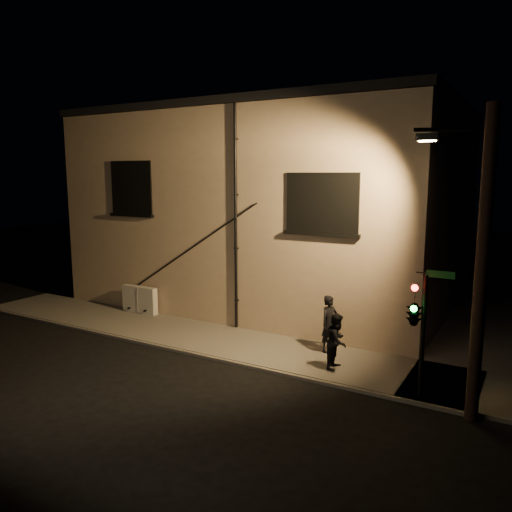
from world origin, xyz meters
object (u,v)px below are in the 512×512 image
Objects in this scene: pedestrian_a at (329,324)px; streetlamp_pole at (479,259)px; pedestrian_b at (337,341)px; traffic_signal at (415,312)px; utility_cabinet at (140,299)px.

pedestrian_a is 5.93m from streetlamp_pole.
streetlamp_pole reaches higher than pedestrian_b.
pedestrian_a reaches higher than pedestrian_b.
traffic_signal reaches higher than pedestrian_b.
traffic_signal is (11.91, -2.51, 1.72)m from utility_cabinet.
pedestrian_b is 5.02m from streetlamp_pole.
utility_cabinet is at bearing 110.71° from pedestrian_a.
traffic_signal is at bearing -110.69° from pedestrian_b.
pedestrian_b is at bearing -125.38° from pedestrian_a.
streetlamp_pole reaches higher than pedestrian_a.
pedestrian_b is 0.50× the size of traffic_signal.
streetlamp_pole is at bearing -93.81° from pedestrian_a.
utility_cabinet is 0.23× the size of streetlamp_pole.
streetlamp_pole reaches higher than traffic_signal.
utility_cabinet is 12.29m from traffic_signal.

